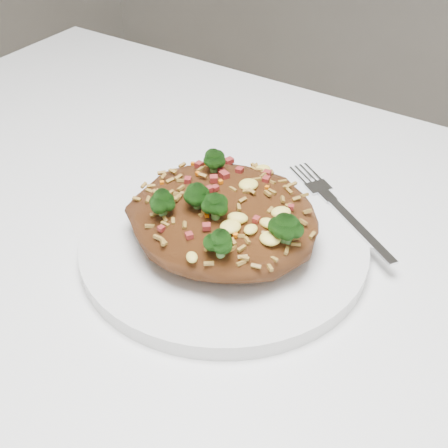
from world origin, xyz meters
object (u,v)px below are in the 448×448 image
at_px(dining_table, 282,433).
at_px(fork, 345,214).
at_px(plate, 224,244).

relative_size(dining_table, fork, 8.33).
bearing_deg(fork, dining_table, -45.57).
bearing_deg(dining_table, fork, 101.36).
height_order(dining_table, plate, plate).
distance_m(dining_table, plate, 0.16).
bearing_deg(dining_table, plate, 144.64).
distance_m(dining_table, fork, 0.20).
xyz_separation_m(dining_table, plate, (-0.11, 0.08, 0.10)).
relative_size(dining_table, plate, 4.87).
height_order(dining_table, fork, fork).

